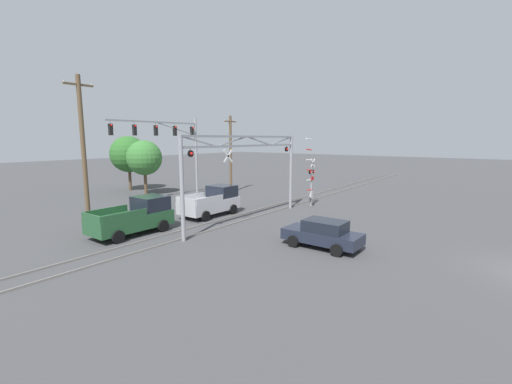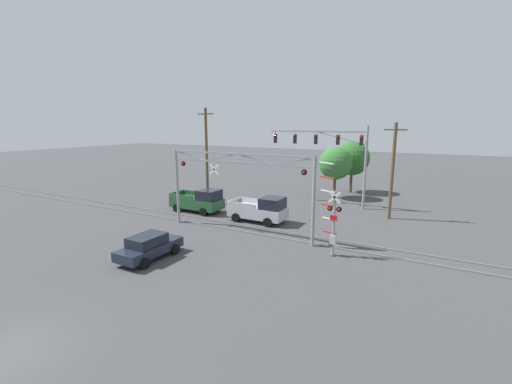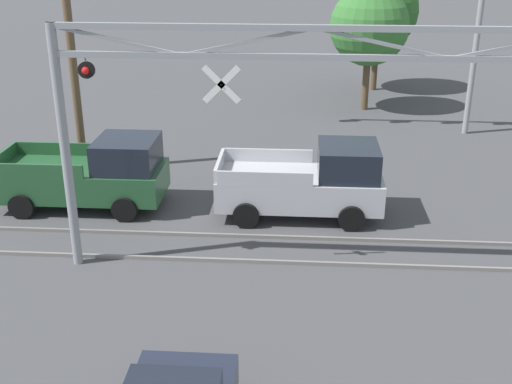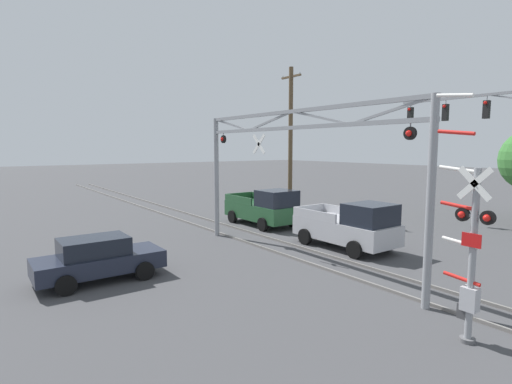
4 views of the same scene
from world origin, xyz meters
TOP-DOWN VIEW (x-y plane):
  - ground_plane at (0.00, 0.00)m, footprint 200.00×200.00m
  - rail_track_near at (0.00, 16.26)m, footprint 80.00×0.08m
  - rail_track_far at (0.00, 17.69)m, footprint 80.00×0.08m
  - crossing_gantry at (-0.01, 15.98)m, footprint 11.94×0.28m
  - crossing_signal_mast at (7.48, 14.94)m, footprint 1.50×0.35m
  - traffic_signal_span at (3.84, 28.13)m, footprint 10.10×0.39m
  - pickup_truck_lead at (0.06, 19.43)m, footprint 4.82×2.35m
  - pickup_truck_following at (-6.53, 19.60)m, footprint 4.97×2.35m
  - sedan_waiting at (-2.13, 9.07)m, footprint 2.00×4.19m
  - utility_pole_left at (-7.88, 22.71)m, footprint 1.80×0.28m
  - utility_pole_right at (9.38, 25.69)m, footprint 1.80×0.28m
  - background_tree_beyond_span at (2.77, 31.72)m, footprint 3.60×3.60m
  - background_tree_far_left_verge at (3.60, 35.79)m, footprint 4.04×4.04m

SIDE VIEW (x-z plane):
  - ground_plane at x=0.00m, z-range 0.00..0.00m
  - rail_track_near at x=0.00m, z-range 0.00..0.10m
  - rail_track_far at x=0.00m, z-range 0.00..0.10m
  - sedan_waiting at x=-2.13m, z-range 0.02..1.54m
  - pickup_truck_lead at x=0.06m, z-range -0.06..2.12m
  - pickup_truck_following at x=-6.53m, z-range -0.06..2.12m
  - crossing_signal_mast at x=7.48m, z-range -0.83..5.04m
  - background_tree_beyond_span at x=2.77m, z-range 1.02..6.69m
  - background_tree_far_left_verge at x=3.60m, z-range 1.03..7.14m
  - crossing_gantry at x=-0.01m, z-range 1.21..7.23m
  - utility_pole_right at x=9.38m, z-range 0.14..8.36m
  - utility_pole_left at x=-7.88m, z-range 0.15..9.80m
  - traffic_signal_span at x=3.84m, z-range 1.66..9.60m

